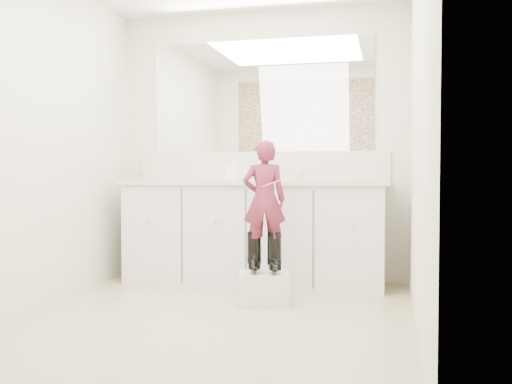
# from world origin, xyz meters

# --- Properties ---
(floor) EXTENTS (3.00, 3.00, 0.00)m
(floor) POSITION_xyz_m (0.00, 0.00, 0.00)
(floor) COLOR #8F835E
(floor) RESTS_ON ground
(wall_back) EXTENTS (2.60, 0.00, 2.60)m
(wall_back) POSITION_xyz_m (0.00, 1.50, 1.20)
(wall_back) COLOR beige
(wall_back) RESTS_ON floor
(wall_front) EXTENTS (2.60, 0.00, 2.60)m
(wall_front) POSITION_xyz_m (0.00, -1.50, 1.20)
(wall_front) COLOR beige
(wall_front) RESTS_ON floor
(wall_left) EXTENTS (0.00, 3.00, 3.00)m
(wall_left) POSITION_xyz_m (-1.30, 0.00, 1.20)
(wall_left) COLOR beige
(wall_left) RESTS_ON floor
(wall_right) EXTENTS (0.00, 3.00, 3.00)m
(wall_right) POSITION_xyz_m (1.30, 0.00, 1.20)
(wall_right) COLOR beige
(wall_right) RESTS_ON floor
(vanity_cabinet) EXTENTS (2.20, 0.55, 0.85)m
(vanity_cabinet) POSITION_xyz_m (0.00, 1.23, 0.42)
(vanity_cabinet) COLOR silver
(vanity_cabinet) RESTS_ON floor
(countertop) EXTENTS (2.28, 0.58, 0.04)m
(countertop) POSITION_xyz_m (0.00, 1.21, 0.87)
(countertop) COLOR beige
(countertop) RESTS_ON vanity_cabinet
(backsplash) EXTENTS (2.28, 0.03, 0.25)m
(backsplash) POSITION_xyz_m (0.00, 1.49, 1.02)
(backsplash) COLOR beige
(backsplash) RESTS_ON countertop
(mirror) EXTENTS (2.00, 0.02, 1.00)m
(mirror) POSITION_xyz_m (0.00, 1.49, 1.64)
(mirror) COLOR white
(mirror) RESTS_ON wall_back
(faucet) EXTENTS (0.08, 0.08, 0.10)m
(faucet) POSITION_xyz_m (0.00, 1.38, 0.94)
(faucet) COLOR silver
(faucet) RESTS_ON countertop
(cup) EXTENTS (0.13, 0.13, 0.09)m
(cup) POSITION_xyz_m (0.39, 1.29, 0.93)
(cup) COLOR beige
(cup) RESTS_ON countertop
(soap_bottle) EXTENTS (0.10, 0.10, 0.19)m
(soap_bottle) POSITION_xyz_m (-0.16, 1.16, 0.99)
(soap_bottle) COLOR white
(soap_bottle) RESTS_ON countertop
(step_stool) EXTENTS (0.42, 0.38, 0.23)m
(step_stool) POSITION_xyz_m (0.25, 0.50, 0.11)
(step_stool) COLOR silver
(step_stool) RESTS_ON floor
(boot_left) EXTENTS (0.15, 0.22, 0.30)m
(boot_left) POSITION_xyz_m (0.17, 0.52, 0.38)
(boot_left) COLOR black
(boot_left) RESTS_ON step_stool
(boot_right) EXTENTS (0.15, 0.22, 0.30)m
(boot_right) POSITION_xyz_m (0.32, 0.52, 0.38)
(boot_right) COLOR black
(boot_right) RESTS_ON step_stool
(toddler) EXTENTS (0.35, 0.28, 0.86)m
(toddler) POSITION_xyz_m (0.25, 0.52, 0.76)
(toddler) COLOR #AC3456
(toddler) RESTS_ON step_stool
(toothbrush) EXTENTS (0.13, 0.05, 0.06)m
(toothbrush) POSITION_xyz_m (0.32, 0.44, 0.88)
(toothbrush) COLOR #CE5076
(toothbrush) RESTS_ON toddler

